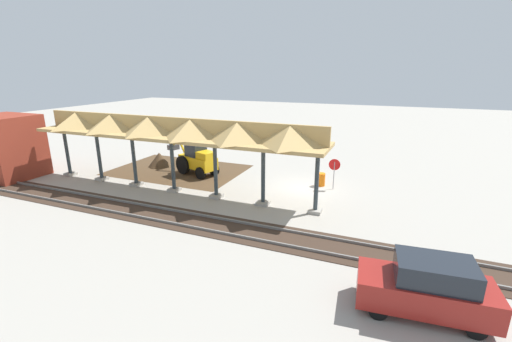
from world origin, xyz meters
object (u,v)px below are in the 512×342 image
(backhoe, at_px, (197,158))
(brick_utility_building, at_px, (6,147))
(distant_parked_car, at_px, (427,287))
(traffic_barrel, at_px, (321,180))
(stop_sign, at_px, (334,168))

(backhoe, xyz_separation_m, brick_utility_building, (12.59, 5.83, 1.01))
(distant_parked_car, bearing_deg, traffic_barrel, -63.28)
(backhoe, relative_size, traffic_barrel, 5.65)
(stop_sign, xyz_separation_m, traffic_barrel, (0.90, -0.34, -1.04))
(brick_utility_building, bearing_deg, stop_sign, -164.71)
(stop_sign, xyz_separation_m, backhoe, (10.33, 0.43, -0.21))
(backhoe, height_order, brick_utility_building, brick_utility_building)
(backhoe, height_order, traffic_barrel, backhoe)
(backhoe, xyz_separation_m, traffic_barrel, (-9.42, -0.78, -0.82))
(stop_sign, relative_size, distant_parked_car, 0.48)
(stop_sign, bearing_deg, backhoe, 2.40)
(backhoe, relative_size, brick_utility_building, 1.12)
(backhoe, distance_m, traffic_barrel, 9.49)
(distant_parked_car, bearing_deg, brick_utility_building, -10.11)
(backhoe, distance_m, brick_utility_building, 13.91)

